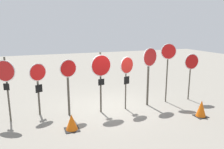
% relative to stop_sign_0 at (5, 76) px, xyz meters
% --- Properties ---
extents(ground_plane, '(40.00, 40.00, 0.00)m').
position_rel_stop_sign_0_xyz_m(ground_plane, '(3.85, 0.01, -1.68)').
color(ground_plane, gray).
extents(stop_sign_0, '(0.69, 0.35, 2.35)m').
position_rel_stop_sign_0_xyz_m(stop_sign_0, '(0.00, 0.00, 0.00)').
color(stop_sign_0, '#474238').
rests_on(stop_sign_0, ground).
extents(stop_sign_1, '(0.61, 0.33, 2.03)m').
position_rel_stop_sign_0_xyz_m(stop_sign_1, '(1.06, 0.30, -0.25)').
color(stop_sign_1, '#474238').
rests_on(stop_sign_1, ground).
extents(stop_sign_2, '(0.65, 0.24, 2.19)m').
position_rel_stop_sign_0_xyz_m(stop_sign_2, '(2.12, -0.16, -0.18)').
color(stop_sign_2, '#474238').
rests_on(stop_sign_2, ground).
extents(stop_sign_3, '(0.83, 0.18, 2.41)m').
position_rel_stop_sign_0_xyz_m(stop_sign_3, '(3.36, -0.30, 0.02)').
color(stop_sign_3, '#474238').
rests_on(stop_sign_3, ground).
extents(stop_sign_4, '(0.65, 0.26, 2.20)m').
position_rel_stop_sign_0_xyz_m(stop_sign_4, '(4.43, -0.32, -0.03)').
color(stop_sign_4, '#474238').
rests_on(stop_sign_4, ground).
extents(stop_sign_5, '(0.75, 0.25, 2.51)m').
position_rel_stop_sign_0_xyz_m(stop_sign_5, '(5.51, -0.22, 0.08)').
color(stop_sign_5, '#474238').
rests_on(stop_sign_5, ground).
extents(stop_sign_6, '(0.67, 0.21, 2.65)m').
position_rel_stop_sign_0_xyz_m(stop_sign_6, '(6.49, -0.14, 0.33)').
color(stop_sign_6, '#474238').
rests_on(stop_sign_6, ground).
extents(stop_sign_7, '(0.71, 0.14, 2.16)m').
position_rel_stop_sign_0_xyz_m(stop_sign_7, '(7.68, -0.24, -0.04)').
color(stop_sign_7, '#474238').
rests_on(stop_sign_7, ground).
extents(traffic_cone_0, '(0.48, 0.48, 0.55)m').
position_rel_stop_sign_0_xyz_m(traffic_cone_0, '(1.97, -1.41, -1.41)').
color(traffic_cone_0, black).
rests_on(traffic_cone_0, ground).
extents(traffic_cone_1, '(0.45, 0.45, 0.64)m').
position_rel_stop_sign_0_xyz_m(traffic_cone_1, '(6.78, -2.02, -1.36)').
color(traffic_cone_1, black).
rests_on(traffic_cone_1, ground).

